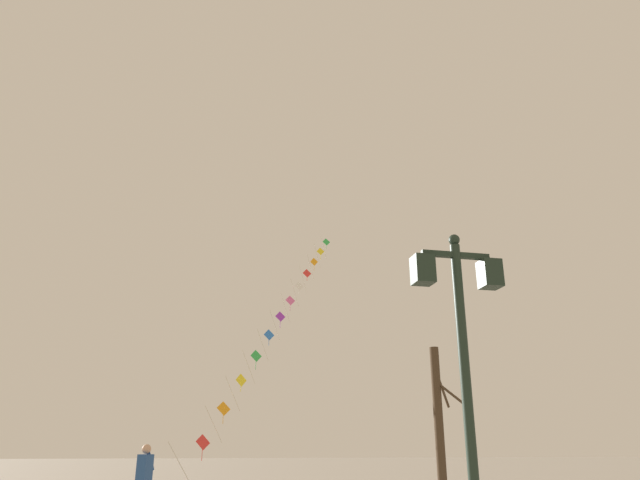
# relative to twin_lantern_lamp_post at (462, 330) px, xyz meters

# --- Properties ---
(twin_lantern_lamp_post) EXTENTS (1.29, 0.28, 4.52)m
(twin_lantern_lamp_post) POSITION_rel_twin_lantern_lamp_post_xyz_m (0.00, 0.00, 0.00)
(twin_lantern_lamp_post) COLOR #1E2D23
(twin_lantern_lamp_post) RESTS_ON ground_plane
(kite_train) EXTENTS (8.10, 15.67, 13.59)m
(kite_train) POSITION_rel_twin_lantern_lamp_post_xyz_m (0.06, 17.81, 3.95)
(kite_train) COLOR brown
(kite_train) RESTS_ON ground_plane
(kite_flyer) EXTENTS (0.41, 0.62, 1.71)m
(kite_flyer) POSITION_rel_twin_lantern_lamp_post_xyz_m (-4.50, 8.15, -2.24)
(kite_flyer) COLOR #1E1E2D
(kite_flyer) RESTS_ON ground_plane
(bare_tree) EXTENTS (0.91, 1.88, 4.50)m
(bare_tree) POSITION_rel_twin_lantern_lamp_post_xyz_m (3.58, 9.40, -0.71)
(bare_tree) COLOR #423323
(bare_tree) RESTS_ON ground_plane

